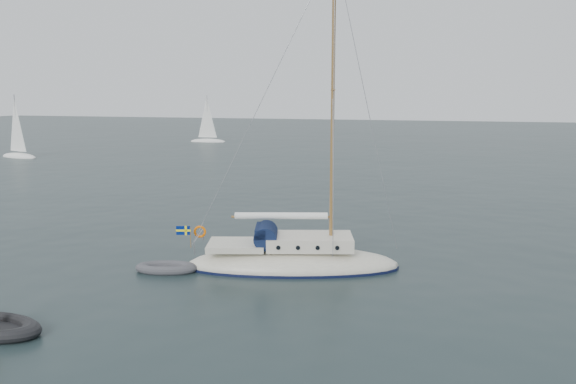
# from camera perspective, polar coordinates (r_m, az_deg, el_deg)

# --- Properties ---
(ground) EXTENTS (300.00, 300.00, 0.00)m
(ground) POSITION_cam_1_polar(r_m,az_deg,el_deg) (25.96, 4.80, -8.12)
(ground) COLOR black
(ground) RESTS_ON ground
(sailboat) EXTENTS (10.36, 3.10, 14.75)m
(sailboat) POSITION_cam_1_polar(r_m,az_deg,el_deg) (26.10, 0.52, -5.43)
(sailboat) COLOR white
(sailboat) RESTS_ON ground
(dinghy) EXTENTS (2.86, 1.29, 0.41)m
(dinghy) POSITION_cam_1_polar(r_m,az_deg,el_deg) (26.48, -12.25, -7.54)
(dinghy) COLOR #4D4D53
(dinghy) RESTS_ON ground
(distant_yacht_c) EXTENTS (6.20, 3.31, 8.21)m
(distant_yacht_c) POSITION_cam_1_polar(r_m,az_deg,el_deg) (95.33, -8.21, 7.16)
(distant_yacht_c) COLOR white
(distant_yacht_c) RESTS_ON ground
(distant_yacht_a) EXTENTS (6.33, 3.38, 8.39)m
(distant_yacht_a) POSITION_cam_1_polar(r_m,az_deg,el_deg) (79.25, -25.87, 5.76)
(distant_yacht_a) COLOR white
(distant_yacht_a) RESTS_ON ground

